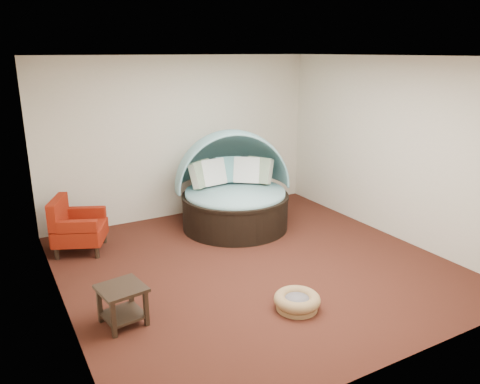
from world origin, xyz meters
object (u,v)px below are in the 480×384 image
red_armchair (76,227)px  side_table (122,300)px  pet_basket (297,301)px  canopy_daybed (234,183)px

red_armchair → side_table: red_armchair is taller
red_armchair → pet_basket: bearing=-33.0°
red_armchair → side_table: bearing=-64.5°
canopy_daybed → red_armchair: 2.58m
canopy_daybed → red_armchair: bearing=-169.5°
canopy_daybed → side_table: 3.27m
canopy_daybed → red_armchair: canopy_daybed is taller
pet_basket → red_armchair: 3.50m
side_table → red_armchair: bearing=91.2°
pet_basket → canopy_daybed: bearing=76.5°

